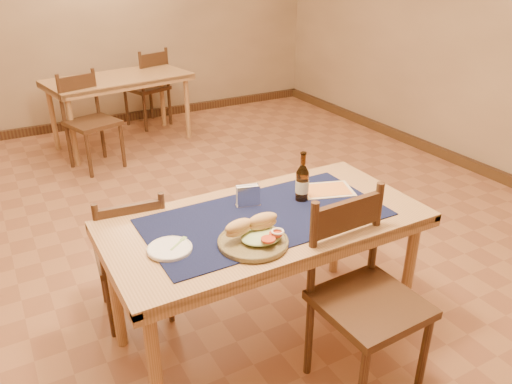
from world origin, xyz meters
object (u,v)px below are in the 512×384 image
main_table (266,232)px  chair_main_far (132,253)px  beer_bottle (302,183)px  napkin_holder (248,196)px  sandwich_plate (255,237)px  back_table (119,84)px  chair_main_near (364,295)px

main_table → chair_main_far: (-0.57, 0.51, -0.23)m
chair_main_far → beer_bottle: beer_bottle is taller
chair_main_far → napkin_holder: size_ratio=6.17×
chair_main_far → sandwich_plate: sandwich_plate is taller
back_table → beer_bottle: beer_bottle is taller
chair_main_near → back_table: bearing=90.8°
main_table → napkin_holder: bearing=97.1°
main_table → chair_main_near: 0.57m
back_table → beer_bottle: (0.07, -3.39, 0.19)m
back_table → napkin_holder: 3.32m
back_table → chair_main_far: 3.06m
chair_main_far → beer_bottle: 1.03m
chair_main_near → napkin_holder: (-0.27, 0.64, 0.30)m
back_table → chair_main_near: bearing=-89.2°
napkin_holder → back_table: bearing=86.4°
back_table → sandwich_plate: sandwich_plate is taller
beer_bottle → napkin_holder: 0.30m
main_table → napkin_holder: size_ratio=11.83×
main_table → back_table: same height
sandwich_plate → chair_main_far: bearing=119.4°
back_table → chair_main_near: 3.95m
main_table → beer_bottle: 0.33m
napkin_holder → chair_main_near: bearing=-67.2°
chair_main_near → sandwich_plate: bearing=144.9°
sandwich_plate → beer_bottle: beer_bottle is taller
sandwich_plate → chair_main_near: bearing=-35.1°
main_table → beer_bottle: size_ratio=5.97×
back_table → chair_main_near: (0.06, -3.95, -0.16)m
main_table → chair_main_near: chair_main_near is taller
chair_main_far → beer_bottle: bearing=-27.8°
main_table → napkin_holder: (-0.02, 0.15, 0.14)m
chair_main_far → chair_main_near: chair_main_near is taller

